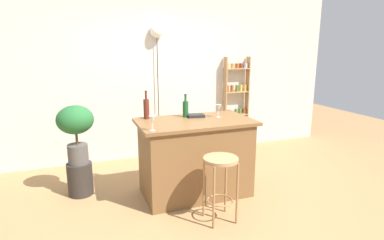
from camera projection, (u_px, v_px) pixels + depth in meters
The scene contains 13 objects.
ground at pixel (204, 203), 3.81m from camera, with size 12.00×12.00×0.00m, color #A37A4C.
back_wall at pixel (160, 73), 5.27m from camera, with size 6.40×0.10×2.80m, color beige.
kitchen_counter at pixel (195, 157), 3.98m from camera, with size 1.41×0.80×0.96m.
bar_stool at pixel (220, 173), 3.33m from camera, with size 0.37×0.37×0.71m.
spice_shelf at pixel (236, 101), 5.74m from camera, with size 0.47×0.13×1.66m.
plant_stool at pixel (80, 179), 4.00m from camera, with size 0.31×0.31×0.41m, color #2D2823.
potted_plant at pixel (76, 127), 3.85m from camera, with size 0.44×0.40×0.74m.
bottle_vinegar at pixel (146, 108), 3.93m from camera, with size 0.07×0.07×0.35m.
bottle_soda_blue at pixel (186, 108), 4.03m from camera, with size 0.07×0.07×0.29m.
wine_glass_left at pixel (218, 108), 4.01m from camera, with size 0.07×0.07×0.16m.
wine_glass_center at pixel (152, 120), 3.37m from camera, with size 0.07×0.07×0.16m.
cookbook at pixel (196, 116), 4.05m from camera, with size 0.21×0.15×0.04m, color black.
pendant_globe_light at pixel (157, 33), 5.01m from camera, with size 0.22×0.22×2.19m.
Camera 1 is at (-1.36, -3.22, 1.84)m, focal length 29.68 mm.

